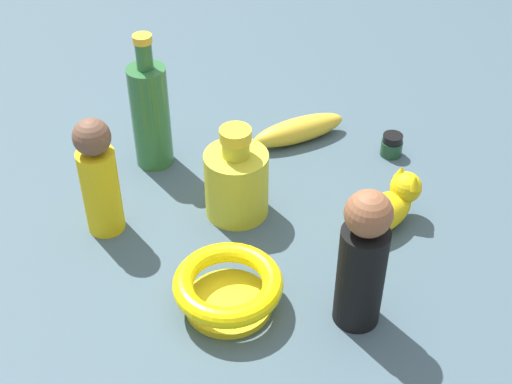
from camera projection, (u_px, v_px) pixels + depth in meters
ground at (256, 215)px, 1.08m from camera, size 2.00×2.00×0.00m
person_figure_child at (362, 261)px, 0.86m from camera, size 0.08×0.08×0.20m
bowl at (228, 287)px, 0.92m from camera, size 0.14×0.14×0.05m
bottle_tall at (150, 113)px, 1.13m from camera, size 0.06×0.06×0.23m
banana at (299, 130)px, 1.22m from camera, size 0.12×0.17×0.04m
cat_figurine at (386, 208)px, 1.04m from camera, size 0.12×0.13×0.08m
bottle_short at (236, 181)px, 1.05m from camera, size 0.09×0.09×0.15m
person_figure_adult at (99, 177)px, 1.00m from camera, size 0.08×0.08×0.19m
nail_polish_jar at (392, 145)px, 1.19m from camera, size 0.04×0.04×0.04m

